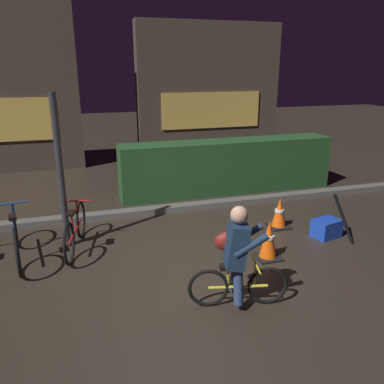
{
  "coord_description": "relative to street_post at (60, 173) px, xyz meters",
  "views": [
    {
      "loc": [
        -1.43,
        -4.72,
        2.7
      ],
      "look_at": [
        0.2,
        0.6,
        0.9
      ],
      "focal_mm": 36.33,
      "sensor_mm": 36.0,
      "label": 1
    }
  ],
  "objects": [
    {
      "name": "sidewalk_curb",
      "position": [
        1.67,
        1.0,
        -1.13
      ],
      "size": [
        12.0,
        0.24,
        0.12
      ],
      "primitive_type": "cube",
      "color": "#56544F",
      "rests_on": "ground"
    },
    {
      "name": "parked_bike_center_left",
      "position": [
        0.13,
        -0.17,
        -0.86
      ],
      "size": [
        0.46,
        1.53,
        0.72
      ],
      "rotation": [
        0.0,
        0.0,
        1.37
      ],
      "color": "black",
      "rests_on": "ground"
    },
    {
      "name": "ground_plane",
      "position": [
        1.67,
        -1.2,
        -1.19
      ],
      "size": [
        40.0,
        40.0,
        0.0
      ],
      "primitive_type": "plane",
      "color": "#2D261E"
    },
    {
      "name": "street_post",
      "position": [
        0.0,
        0.0,
        0.0
      ],
      "size": [
        0.1,
        0.1,
        2.37
      ],
      "primitive_type": "cylinder",
      "color": "#2D2D33",
      "rests_on": "ground"
    },
    {
      "name": "hedge_row",
      "position": [
        3.47,
        1.9,
        -0.6
      ],
      "size": [
        4.8,
        0.7,
        1.16
      ],
      "primitive_type": "cube",
      "color": "#214723",
      "rests_on": "ground"
    },
    {
      "name": "traffic_cone_far",
      "position": [
        3.56,
        -0.31,
        -0.93
      ],
      "size": [
        0.36,
        0.36,
        0.54
      ],
      "color": "black",
      "rests_on": "ground"
    },
    {
      "name": "cyclist",
      "position": [
        1.91,
        -2.24,
        -0.56
      ],
      "size": [
        1.17,
        0.6,
        1.25
      ],
      "rotation": [
        0.0,
        0.0,
        -0.22
      ],
      "color": "black",
      "rests_on": "ground"
    },
    {
      "name": "traffic_cone_near",
      "position": [
        2.83,
        -1.3,
        -0.9
      ],
      "size": [
        0.36,
        0.36,
        0.59
      ],
      "color": "black",
      "rests_on": "ground"
    },
    {
      "name": "closed_umbrella",
      "position": [
        4.22,
        -1.15,
        -0.79
      ],
      "size": [
        0.33,
        0.3,
        0.8
      ],
      "primitive_type": "cylinder",
      "rotation": [
        0.0,
        0.42,
        2.43
      ],
      "color": "black",
      "rests_on": "ground"
    },
    {
      "name": "storefront_right",
      "position": [
        4.45,
        6.0,
        0.81
      ],
      "size": [
        4.58,
        0.54,
        4.02
      ],
      "color": "#42382D",
      "rests_on": "ground"
    },
    {
      "name": "parked_bike_left_mid",
      "position": [
        -0.69,
        -0.27,
        -0.83
      ],
      "size": [
        0.46,
        1.71,
        0.79
      ],
      "rotation": [
        0.0,
        0.0,
        1.72
      ],
      "color": "black",
      "rests_on": "ground"
    },
    {
      "name": "blue_crate",
      "position": [
        4.11,
        -0.9,
        -1.04
      ],
      "size": [
        0.5,
        0.42,
        0.3
      ],
      "primitive_type": "cube",
      "rotation": [
        0.0,
        0.0,
        0.25
      ],
      "color": "#193DB7",
      "rests_on": "ground"
    }
  ]
}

